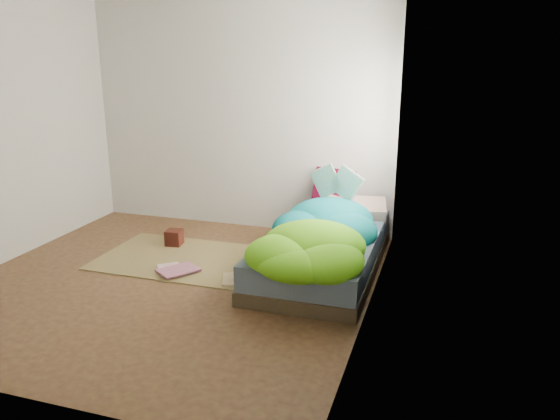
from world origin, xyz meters
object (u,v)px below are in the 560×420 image
(wooden_box, at_px, (174,237))
(floor_book_b, at_px, (172,266))
(floor_book_a, at_px, (159,271))
(bed, at_px, (323,252))
(pillow_magenta, at_px, (334,189))
(open_book, at_px, (336,172))

(wooden_box, relative_size, floor_book_b, 0.46)
(wooden_box, bearing_deg, floor_book_a, -73.01)
(bed, height_order, floor_book_b, bed)
(bed, bearing_deg, wooden_box, 174.86)
(pillow_magenta, xyz_separation_m, wooden_box, (-1.52, -0.77, -0.46))
(floor_book_a, height_order, floor_book_b, floor_book_b)
(bed, distance_m, pillow_magenta, 1.00)
(open_book, relative_size, floor_book_b, 1.30)
(bed, distance_m, wooden_box, 1.63)
(floor_book_a, bearing_deg, floor_book_b, 21.83)
(pillow_magenta, distance_m, floor_book_a, 2.04)
(open_book, height_order, floor_book_b, open_book)
(pillow_magenta, height_order, open_book, open_book)
(pillow_magenta, bearing_deg, open_book, -62.52)
(open_book, bearing_deg, pillow_magenta, 116.54)
(pillow_magenta, relative_size, floor_book_b, 1.22)
(bed, xyz_separation_m, floor_book_b, (-1.34, -0.44, -0.14))
(pillow_magenta, height_order, wooden_box, pillow_magenta)
(pillow_magenta, relative_size, open_book, 0.93)
(wooden_box, distance_m, floor_book_a, 0.74)
(pillow_magenta, distance_m, floor_book_b, 1.91)
(floor_book_b, bearing_deg, pillow_magenta, 83.45)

